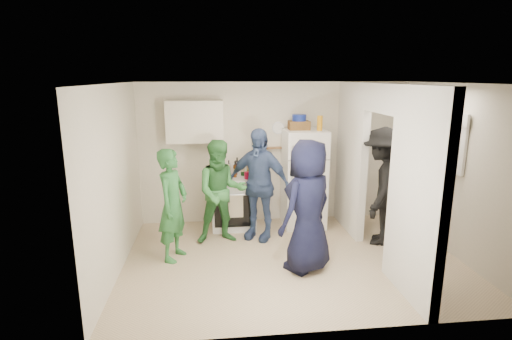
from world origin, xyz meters
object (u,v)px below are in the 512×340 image
(wicker_basket, at_px, (299,125))
(blue_bowl, at_px, (299,118))
(fridge, at_px, (304,179))
(person_green_center, at_px, (221,192))
(stove, at_px, (234,202))
(person_nook, at_px, (381,186))
(person_green_left, at_px, (173,205))
(person_denim, at_px, (258,184))
(yellow_cup_stack_top, at_px, (320,123))
(person_navy, at_px, (308,206))

(wicker_basket, xyz_separation_m, blue_bowl, (0.00, 0.00, 0.13))
(fridge, height_order, person_green_center, fridge)
(stove, distance_m, fridge, 1.29)
(wicker_basket, bearing_deg, person_nook, -39.36)
(blue_bowl, distance_m, person_green_left, 2.60)
(wicker_basket, distance_m, person_denim, 1.27)
(fridge, distance_m, person_denim, 0.99)
(yellow_cup_stack_top, bearing_deg, person_green_center, -163.89)
(person_nook, bearing_deg, person_navy, -30.72)
(person_green_center, xyz_separation_m, person_nook, (2.48, -0.29, 0.10))
(fridge, bearing_deg, person_green_center, -158.13)
(fridge, bearing_deg, person_navy, -101.21)
(yellow_cup_stack_top, bearing_deg, blue_bowl, 154.89)
(stove, height_order, person_green_center, person_green_center)
(person_denim, bearing_deg, fridge, 60.08)
(wicker_basket, height_order, person_denim, wicker_basket)
(stove, bearing_deg, person_denim, -53.97)
(blue_bowl, bearing_deg, person_denim, -144.76)
(fridge, relative_size, person_denim, 0.94)
(yellow_cup_stack_top, height_order, person_navy, yellow_cup_stack_top)
(person_green_center, bearing_deg, blue_bowl, 20.17)
(person_green_center, bearing_deg, person_nook, -11.57)
(person_denim, relative_size, person_navy, 1.00)
(blue_bowl, height_order, person_navy, blue_bowl)
(wicker_basket, distance_m, yellow_cup_stack_top, 0.36)
(blue_bowl, height_order, yellow_cup_stack_top, blue_bowl)
(person_green_center, bearing_deg, fridge, 16.96)
(stove, xyz_separation_m, person_denim, (0.37, -0.51, 0.45))
(person_green_left, xyz_separation_m, person_denim, (1.29, 0.63, 0.10))
(person_denim, xyz_separation_m, person_nook, (1.88, -0.39, 0.02))
(person_green_left, bearing_deg, person_navy, -85.37)
(fridge, distance_m, wicker_basket, 0.93)
(yellow_cup_stack_top, bearing_deg, stove, 174.88)
(fridge, xyz_separation_m, person_denim, (-0.86, -0.48, 0.05))
(person_green_left, distance_m, person_navy, 1.91)
(person_navy, bearing_deg, person_green_center, -81.34)
(wicker_basket, distance_m, blue_bowl, 0.13)
(person_green_center, bearing_deg, yellow_cup_stack_top, 11.20)
(person_green_left, distance_m, person_denim, 1.44)
(wicker_basket, bearing_deg, yellow_cup_stack_top, -25.11)
(fridge, xyz_separation_m, person_nook, (1.02, -0.87, 0.07))
(person_green_left, relative_size, person_denim, 0.89)
(person_green_left, height_order, person_green_center, person_green_center)
(fridge, xyz_separation_m, wicker_basket, (-0.10, 0.05, 0.93))
(fridge, height_order, person_green_left, fridge)
(yellow_cup_stack_top, bearing_deg, person_navy, -109.45)
(stove, xyz_separation_m, fridge, (1.23, -0.03, 0.39))
(person_green_left, bearing_deg, wicker_basket, -39.51)
(wicker_basket, relative_size, blue_bowl, 1.46)
(person_green_left, relative_size, person_nook, 0.88)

